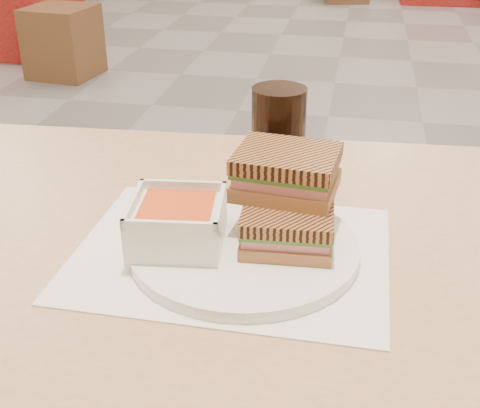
% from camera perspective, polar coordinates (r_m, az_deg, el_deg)
% --- Properties ---
extents(main_table, '(1.24, 0.77, 0.75)m').
position_cam_1_polar(main_table, '(0.93, -2.18, -8.36)').
color(main_table, tan).
rests_on(main_table, ground).
extents(tray_liner, '(0.40, 0.31, 0.00)m').
position_cam_1_polar(tray_liner, '(0.82, -0.77, -4.38)').
color(tray_liner, white).
rests_on(tray_liner, main_table).
extents(plate, '(0.29, 0.29, 0.02)m').
position_cam_1_polar(plate, '(0.81, 0.38, -3.93)').
color(plate, white).
rests_on(plate, tray_liner).
extents(soup_bowl, '(0.13, 0.13, 0.06)m').
position_cam_1_polar(soup_bowl, '(0.80, -5.63, -1.78)').
color(soup_bowl, white).
rests_on(soup_bowl, plate).
extents(panini_lower, '(0.12, 0.10, 0.05)m').
position_cam_1_polar(panini_lower, '(0.79, 4.25, -2.18)').
color(panini_lower, '#9E683D').
rests_on(panini_lower, plate).
extents(panini_upper, '(0.14, 0.12, 0.06)m').
position_cam_1_polar(panini_upper, '(0.81, 4.20, 2.91)').
color(panini_upper, '#9E683D').
rests_on(panini_upper, panini_lower).
extents(cola_glass, '(0.08, 0.08, 0.17)m').
position_cam_1_polar(cola_glass, '(0.93, 3.42, 5.41)').
color(cola_glass, black).
rests_on(cola_glass, main_table).
extents(bg_table_0, '(0.79, 0.79, 0.68)m').
position_cam_1_polar(bg_table_0, '(5.09, -19.72, 16.67)').
color(bg_table_0, '#A9251F').
rests_on(bg_table_0, ground).
extents(bg_chair_0r, '(0.43, 0.43, 0.43)m').
position_cam_1_polar(bg_chair_0r, '(4.32, -15.59, 13.85)').
color(bg_chair_0r, brown).
rests_on(bg_chair_0r, ground).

